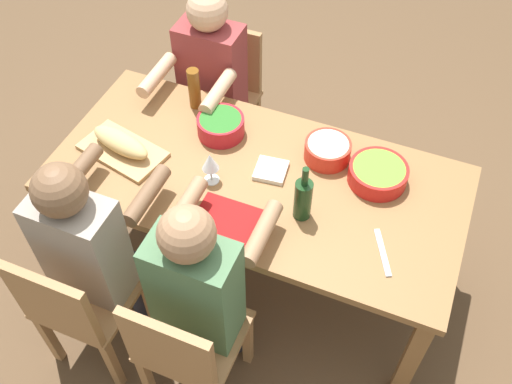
% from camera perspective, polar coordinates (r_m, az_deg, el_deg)
% --- Properties ---
extents(ground_plane, '(8.00, 8.00, 0.00)m').
position_cam_1_polar(ground_plane, '(3.20, -0.00, -7.24)').
color(ground_plane, brown).
extents(dining_table, '(1.88, 0.89, 0.74)m').
position_cam_1_polar(dining_table, '(2.67, -0.00, 0.38)').
color(dining_table, olive).
rests_on(dining_table, ground_plane).
extents(chair_near_right, '(0.40, 0.40, 0.85)m').
position_cam_1_polar(chair_near_right, '(3.44, -3.15, 10.02)').
color(chair_near_right, '#9E7044').
rests_on(chair_near_right, ground_plane).
extents(diner_near_right, '(0.41, 0.53, 1.20)m').
position_cam_1_polar(diner_near_right, '(3.18, -4.70, 11.00)').
color(diner_near_right, '#2D2D38').
rests_on(diner_near_right, ground_plane).
extents(chair_far_right, '(0.40, 0.40, 0.85)m').
position_cam_1_polar(chair_far_right, '(2.64, -17.22, -10.63)').
color(chair_far_right, '#9E7044').
rests_on(chair_far_right, ground_plane).
extents(diner_far_right, '(0.41, 0.53, 1.20)m').
position_cam_1_polar(diner_far_right, '(2.53, -16.08, -4.96)').
color(diner_far_right, '#2D2D38').
rests_on(diner_far_right, ground_plane).
extents(chair_far_center, '(0.40, 0.40, 0.85)m').
position_cam_1_polar(chair_far_center, '(2.45, -7.05, -15.04)').
color(chair_far_center, '#9E7044').
rests_on(chair_far_center, ground_plane).
extents(diner_far_center, '(0.41, 0.53, 1.20)m').
position_cam_1_polar(diner_far_center, '(2.34, -5.50, -9.09)').
color(diner_far_center, '#2D2D38').
rests_on(diner_far_center, ground_plane).
extents(serving_bowl_salad, '(0.26, 0.26, 0.08)m').
position_cam_1_polar(serving_bowl_salad, '(2.61, 11.96, 1.83)').
color(serving_bowl_salad, red).
rests_on(serving_bowl_salad, dining_table).
extents(serving_bowl_greens, '(0.23, 0.23, 0.10)m').
position_cam_1_polar(serving_bowl_greens, '(2.77, -3.50, 6.63)').
color(serving_bowl_greens, '#B21923').
rests_on(serving_bowl_greens, dining_table).
extents(serving_bowl_pasta, '(0.21, 0.21, 0.09)m').
position_cam_1_polar(serving_bowl_pasta, '(2.67, 7.08, 4.17)').
color(serving_bowl_pasta, red).
rests_on(serving_bowl_pasta, dining_table).
extents(cutting_board, '(0.44, 0.30, 0.02)m').
position_cam_1_polar(cutting_board, '(2.78, -13.02, 4.00)').
color(cutting_board, tan).
rests_on(cutting_board, dining_table).
extents(bread_loaf, '(0.34, 0.18, 0.09)m').
position_cam_1_polar(bread_loaf, '(2.74, -13.22, 4.80)').
color(bread_loaf, tan).
rests_on(bread_loaf, cutting_board).
extents(wine_bottle, '(0.08, 0.08, 0.29)m').
position_cam_1_polar(wine_bottle, '(2.39, 4.66, -0.64)').
color(wine_bottle, '#193819').
rests_on(wine_bottle, dining_table).
extents(beer_bottle, '(0.06, 0.06, 0.22)m').
position_cam_1_polar(beer_bottle, '(2.89, -6.12, 10.12)').
color(beer_bottle, brown).
rests_on(beer_bottle, dining_table).
extents(wine_glass, '(0.08, 0.08, 0.17)m').
position_cam_1_polar(wine_glass, '(2.52, -4.55, 2.90)').
color(wine_glass, silver).
rests_on(wine_glass, dining_table).
extents(placemat_far_center, '(0.32, 0.23, 0.01)m').
position_cam_1_polar(placemat_far_center, '(2.44, -2.53, -3.01)').
color(placemat_far_center, maroon).
rests_on(placemat_far_center, dining_table).
extents(carving_knife, '(0.12, 0.22, 0.01)m').
position_cam_1_polar(carving_knife, '(2.41, 12.39, -5.83)').
color(carving_knife, silver).
rests_on(carving_knife, dining_table).
extents(napkin_stack, '(0.16, 0.16, 0.02)m').
position_cam_1_polar(napkin_stack, '(2.62, 1.48, 2.15)').
color(napkin_stack, white).
rests_on(napkin_stack, dining_table).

